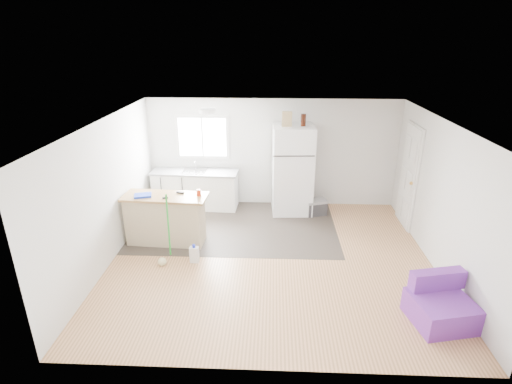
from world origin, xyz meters
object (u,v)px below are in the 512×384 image
red_cup (199,193)px  bottle_left (302,120)px  mop (164,252)px  bottle_right (304,120)px  purple_seat (440,306)px  refrigerator (292,170)px  cooler (316,207)px  cleaner_jug (194,254)px  cardboard_box (287,119)px  blue_tray (143,195)px  peninsula (166,219)px  kitchen_cabinets (196,189)px

red_cup → bottle_left: bearing=37.4°
mop → bottle_right: bearing=24.7°
purple_seat → red_cup: bearing=138.3°
refrigerator → purple_seat: bearing=-65.7°
cooler → red_cup: red_cup is taller
mop → red_cup: mop is taller
cleaner_jug → bottle_right: 3.49m
cleaner_jug → cardboard_box: bearing=54.3°
purple_seat → cleaner_jug: purple_seat is taller
cooler → mop: bearing=-160.8°
bottle_left → cardboard_box: bearing=-175.7°
cooler → cleaner_jug: (-2.27, -2.06, -0.03)m
mop → bottle_right: (2.44, 2.29, 1.81)m
mop → red_cup: 1.22m
blue_tray → refrigerator: bearing=30.0°
purple_seat → mop: (-4.13, 1.26, 0.00)m
blue_tray → cleaner_jug: bearing=-32.7°
peninsula → bottle_left: size_ratio=6.26×
refrigerator → mop: bearing=-137.3°
peninsula → blue_tray: blue_tray is taller
bottle_right → purple_seat: bearing=-64.6°
cleaner_jug → kitchen_cabinets: bearing=100.3°
cardboard_box → bottle_right: (0.35, 0.04, -0.02)m
cardboard_box → bottle_left: size_ratio=1.20×
cardboard_box → bottle_left: 0.32m
cooler → mop: mop is taller
purple_seat → blue_tray: bearing=144.7°
refrigerator → mop: 3.32m
cooler → blue_tray: 3.66m
cooler → cleaner_jug: size_ratio=1.56×
cooler → purple_seat: (1.36, -3.41, 0.06)m
cooler → bottle_left: size_ratio=2.09×
refrigerator → bottle_right: bottle_right is taller
cooler → blue_tray: blue_tray is taller
purple_seat → blue_tray: 5.10m
peninsula → bottle_left: bottle_left is taller
red_cup → bottle_right: 2.66m
bottle_right → bottle_left: bearing=-159.5°
peninsula → bottle_right: (2.60, 1.50, 1.56)m
purple_seat → bottle_right: bearing=103.3°
purple_seat → blue_tray: blue_tray is taller
purple_seat → mop: 4.31m
peninsula → red_cup: red_cup is taller
peninsula → red_cup: 0.83m
red_cup → cardboard_box: bearing=42.0°
red_cup → bottle_left: bottle_left is taller
peninsula → cardboard_box: (2.24, 1.46, 1.59)m
mop → kitchen_cabinets: bearing=69.3°
cooler → cardboard_box: cardboard_box is taller
purple_seat → red_cup: 4.25m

